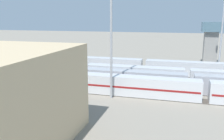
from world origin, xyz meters
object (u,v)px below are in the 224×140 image
(train_on_track_1, at_px, (7,60))
(train_on_track_4, at_px, (73,81))
(train_on_track_0, at_px, (97,64))
(control_tower, at_px, (211,40))
(train_on_track_2, at_px, (86,71))
(light_mast_0, at_px, (224,7))
(train_on_track_3, at_px, (132,79))

(train_on_track_1, bearing_deg, train_on_track_4, 152.06)
(train_on_track_0, distance_m, control_tower, 36.95)
(train_on_track_0, relative_size, train_on_track_2, 1.20)
(train_on_track_1, bearing_deg, train_on_track_0, -169.48)
(train_on_track_2, xyz_separation_m, control_tower, (-31.53, -27.56, 6.03))
(train_on_track_0, height_order, light_mast_0, light_mast_0)
(train_on_track_3, bearing_deg, train_on_track_2, -21.43)
(train_on_track_2, bearing_deg, control_tower, -138.85)
(train_on_track_4, xyz_separation_m, train_on_track_2, (0.93, -10.00, -0.03))
(control_tower, bearing_deg, train_on_track_4, 50.82)
(train_on_track_0, relative_size, train_on_track_4, 0.83)
(train_on_track_3, xyz_separation_m, train_on_track_2, (12.74, -5.00, -0.00))
(train_on_track_2, bearing_deg, train_on_track_4, 95.29)
(train_on_track_2, bearing_deg, light_mast_0, -159.12)
(train_on_track_1, height_order, train_on_track_0, train_on_track_1)
(train_on_track_3, xyz_separation_m, train_on_track_0, (13.17, -15.00, 0.06))
(train_on_track_4, relative_size, control_tower, 10.07)
(train_on_track_0, height_order, train_on_track_2, train_on_track_0)
(train_on_track_3, distance_m, train_on_track_1, 41.33)
(control_tower, bearing_deg, light_mast_0, 92.96)
(train_on_track_3, height_order, light_mast_0, light_mast_0)
(train_on_track_3, height_order, control_tower, control_tower)
(train_on_track_2, distance_m, light_mast_0, 37.99)
(control_tower, bearing_deg, train_on_track_1, 20.96)
(train_on_track_1, xyz_separation_m, light_mast_0, (-59.68, -7.33, 15.11))
(train_on_track_0, bearing_deg, train_on_track_3, 131.27)
(train_on_track_3, bearing_deg, control_tower, -120.00)
(train_on_track_1, height_order, train_on_track_2, train_on_track_1)
(light_mast_0, xyz_separation_m, control_tower, (0.79, -15.23, -9.68))
(train_on_track_4, height_order, train_on_track_2, train_on_track_4)
(train_on_track_0, xyz_separation_m, light_mast_0, (-32.74, -2.33, 15.66))
(train_on_track_4, distance_m, control_tower, 48.82)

